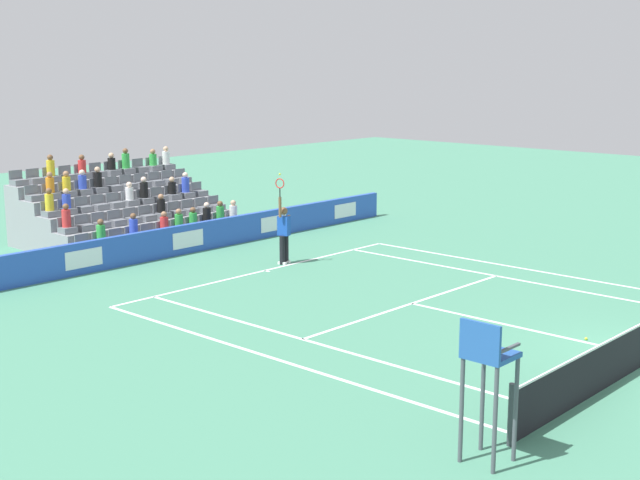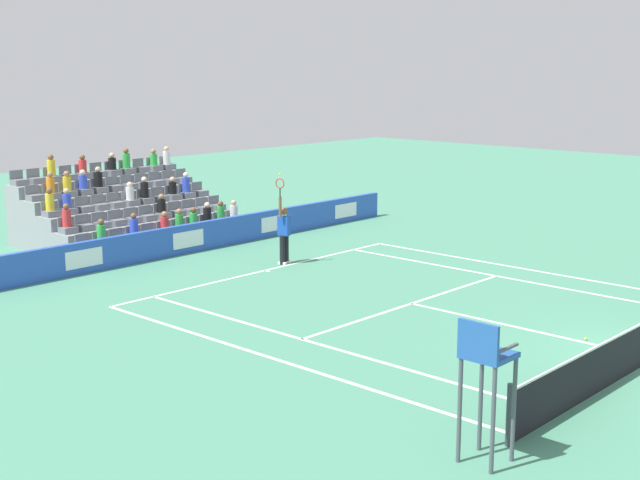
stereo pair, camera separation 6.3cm
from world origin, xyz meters
name	(u,v)px [view 1 (the left image)]	position (x,y,z in m)	size (l,w,h in m)	color
line_baseline	(265,270)	(0.00, -11.89, 0.00)	(10.97, 0.10, 0.01)	white
line_service	(412,303)	(0.00, -6.40, 0.00)	(8.23, 0.10, 0.01)	white
line_centre_service	(521,328)	(0.00, -3.20, 0.00)	(0.10, 6.40, 0.01)	white
line_singles_sideline_left	(317,343)	(4.12, -5.95, 0.00)	(0.10, 11.89, 0.01)	white
line_singles_sideline_right	(510,278)	(-4.12, -5.95, 0.00)	(0.10, 11.89, 0.01)	white
line_doubles_sideline_left	(274,358)	(5.49, -5.95, 0.00)	(0.10, 11.89, 0.01)	white
line_doubles_sideline_right	(533,270)	(-5.49, -5.95, 0.00)	(0.10, 11.89, 0.01)	white
line_centre_mark	(267,271)	(0.00, -11.79, 0.00)	(0.10, 0.20, 0.01)	white
sponsor_barrier	(186,239)	(0.00, -15.58, 0.48)	(19.59, 0.22, 0.95)	blue
tennis_player	(284,232)	(-1.06, -12.12, 0.99)	(0.54, 0.41, 2.85)	black
umpire_chair	(488,370)	(6.76, 0.04, 1.52)	(0.70, 0.70, 2.34)	#474C54
stadium_stand	(122,216)	(0.00, -19.14, 0.83)	(6.82, 4.75, 3.04)	gray
loose_tennis_ball	(586,339)	(-0.16, -1.65, 0.03)	(0.07, 0.07, 0.07)	#D1E533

